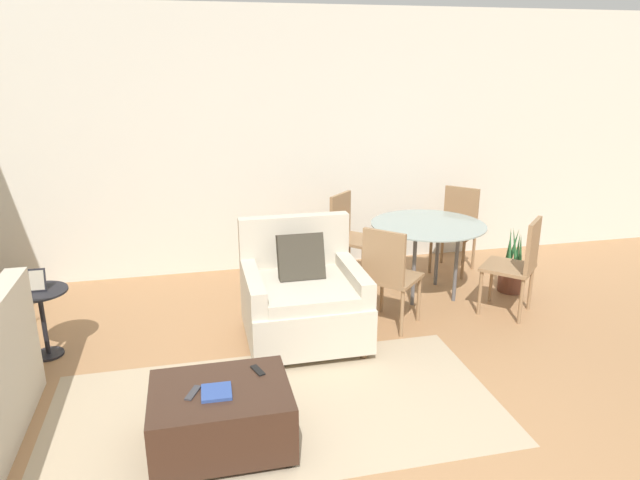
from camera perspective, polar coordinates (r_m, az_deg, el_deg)
The scene contains 15 objects.
wall_back at distance 6.11m, azimuth -6.55°, elevation 9.56°, with size 12.00×0.06×2.75m.
area_rug at distance 3.97m, azimuth -4.35°, elevation -16.44°, with size 2.96×1.49×0.01m.
armchair at distance 4.68m, azimuth -1.73°, elevation -5.79°, with size 0.94×0.94×0.96m.
ottoman at distance 3.56m, azimuth -9.83°, elevation -16.89°, with size 0.81×0.62×0.40m.
book_stack at distance 3.42m, azimuth -10.31°, elevation -14.74°, with size 0.18×0.18×0.02m.
tv_remote_primary at distance 3.45m, azimuth -12.59°, elevation -14.69°, with size 0.10×0.15×0.01m.
tv_remote_secondary at distance 3.60m, azimuth -6.25°, elevation -12.82°, with size 0.08×0.14×0.01m.
side_table at distance 4.89m, azimuth -26.06°, elevation -6.33°, with size 0.42×0.42×0.55m.
picture_frame at distance 4.80m, azimuth -26.46°, elevation -3.62°, with size 0.13×0.07×0.17m.
dining_table at distance 5.55m, azimuth 10.73°, elevation 0.80°, with size 1.09×1.09×0.72m.
dining_chair_near_left at distance 4.83m, azimuth 6.84°, elevation -3.15°, with size 0.59×0.59×0.90m.
dining_chair_near_right at distance 5.36m, azimuth 19.27°, elevation -1.94°, with size 0.59×0.59×0.90m.
dining_chair_far_left at distance 5.93m, azimuth 2.88°, elevation 0.93°, with size 0.59×0.59×0.90m.
dining_chair_far_right at distance 6.37m, azimuth 13.54°, elevation 1.62°, with size 0.59×0.59×0.90m.
potted_plant_small at distance 6.00m, azimuth 18.65°, elevation -3.08°, with size 0.26×0.26×0.67m.
Camera 1 is at (-0.69, -2.30, 2.22)m, focal length 32.00 mm.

